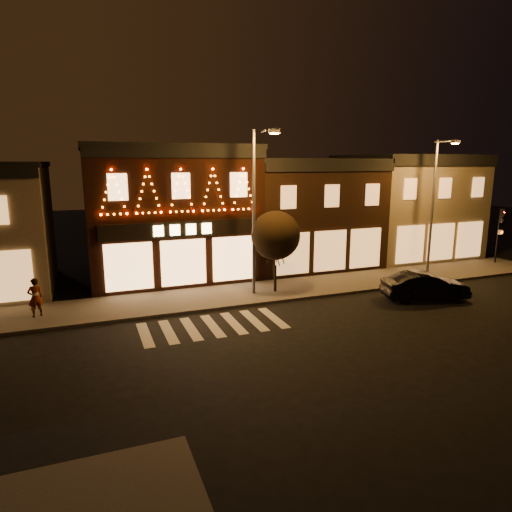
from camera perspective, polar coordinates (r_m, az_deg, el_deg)
ground at (r=17.12m, az=-1.83°, el=-13.31°), size 120.00×120.00×0.00m
sidewalk_far at (r=24.79m, az=-3.58°, el=-5.05°), size 44.00×4.00×0.15m
building_pulp at (r=29.23m, az=-11.01°, el=5.54°), size 10.20×8.34×8.30m
building_right_a at (r=32.31m, az=5.90°, el=5.57°), size 9.20×8.28×7.50m
building_right_b at (r=37.23m, az=18.43°, el=6.09°), size 9.20×8.28×7.80m
traffic_signal_far at (r=36.24m, az=28.69°, el=3.56°), size 0.32×0.44×3.92m
streetlamp_mid at (r=23.84m, az=0.07°, el=7.11°), size 0.82×2.01×8.78m
streetlamp_right at (r=30.93m, az=21.88°, el=7.03°), size 0.58×1.95×8.47m
tree_right at (r=24.65m, az=2.50°, el=2.63°), size 2.71×2.71×4.54m
dark_sedan at (r=25.76m, az=20.68°, el=-3.61°), size 4.77×2.67×1.49m
pedestrian at (r=23.42m, az=-26.26°, el=-4.74°), size 0.79×0.66×1.86m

